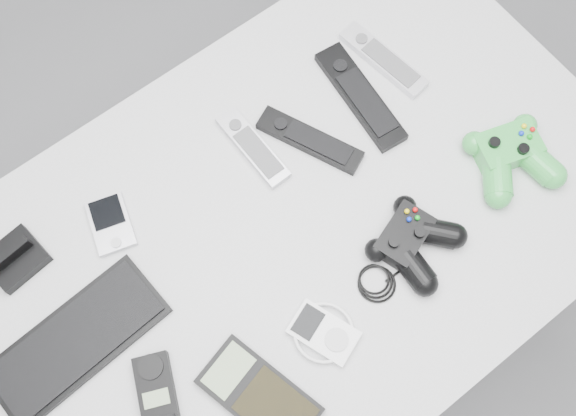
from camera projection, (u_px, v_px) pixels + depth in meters
floor at (292, 280)px, 1.95m from camera, size 3.50×3.50×0.00m
desk at (293, 239)px, 1.23m from camera, size 1.20×0.77×0.80m
pda_keyboard at (77, 340)px, 1.09m from camera, size 0.30×0.14×0.02m
dock_bracket at (13, 257)px, 1.12m from camera, size 0.10×0.09×0.05m
pda at (111, 224)px, 1.15m from camera, size 0.09×0.12×0.02m
remote_silver_a at (253, 147)px, 1.20m from camera, size 0.04×0.17×0.02m
remote_black_a at (310, 140)px, 1.21m from camera, size 0.12×0.20×0.02m
remote_black_b at (360, 96)px, 1.24m from camera, size 0.08×0.23×0.02m
remote_silver_b at (383, 59)px, 1.26m from camera, size 0.07×0.19×0.02m
cordless_handset at (160, 412)px, 1.04m from camera, size 0.12×0.19×0.03m
calculator at (259, 395)px, 1.06m from camera, size 0.14×0.21×0.02m
mp3_player at (324, 333)px, 1.09m from camera, size 0.13×0.14×0.02m
controller_black at (412, 240)px, 1.13m from camera, size 0.28×0.22×0.05m
controller_green at (511, 154)px, 1.18m from camera, size 0.19×0.20×0.05m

